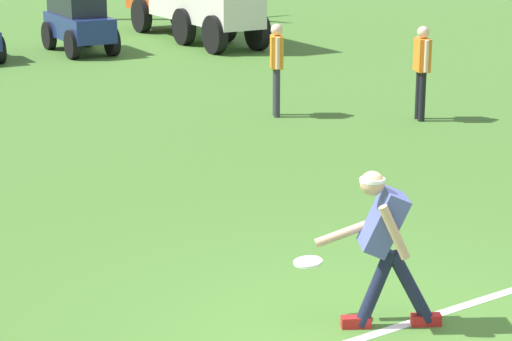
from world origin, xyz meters
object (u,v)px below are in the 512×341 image
at_px(frisbee_thrower, 384,241).
at_px(teammate_near_sideline, 277,61).
at_px(teammate_midfield, 422,64).
at_px(parked_car_slot_d, 78,22).
at_px(frisbee_in_flight, 308,262).

bearing_deg(frisbee_thrower, teammate_near_sideline, 67.91).
xyz_separation_m(teammate_midfield, parked_car_slot_d, (-2.83, 9.60, -0.22)).
distance_m(teammate_near_sideline, parked_car_slot_d, 8.29).
relative_size(frisbee_thrower, frisbee_in_flight, 4.43).
height_order(frisbee_thrower, frisbee_in_flight, frisbee_thrower).
distance_m(frisbee_thrower, frisbee_in_flight, 0.70).
bearing_deg(teammate_midfield, teammate_near_sideline, 145.61).
bearing_deg(frisbee_in_flight, teammate_near_sideline, 63.64).
relative_size(frisbee_in_flight, teammate_near_sideline, 0.20).
bearing_deg(frisbee_in_flight, teammate_midfield, 47.11).
height_order(teammate_midfield, parked_car_slot_d, teammate_midfield).
distance_m(teammate_midfield, parked_car_slot_d, 10.01).
bearing_deg(teammate_near_sideline, frisbee_thrower, -112.09).
distance_m(frisbee_in_flight, parked_car_slot_d, 15.97).
xyz_separation_m(frisbee_in_flight, parked_car_slot_d, (2.85, 15.71, 0.18)).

